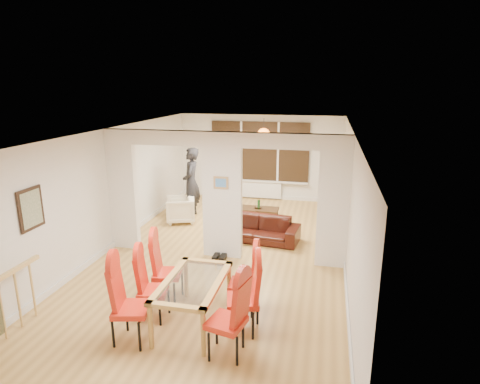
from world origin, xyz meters
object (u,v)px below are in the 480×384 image
(person, at_px, (191,183))
(coffee_table, at_px, (259,212))
(dining_chair_la, at_px, (131,303))
(armchair, at_px, (180,210))
(bowl, at_px, (258,207))
(dining_chair_rb, at_px, (243,295))
(dining_chair_lb, at_px, (153,286))
(dining_table, at_px, (194,302))
(bottle, at_px, (259,204))
(television, at_px, (323,209))
(dining_chair_lc, at_px, (167,269))
(dining_chair_rc, at_px, (243,280))
(dining_chair_ra, at_px, (226,316))
(sofa, at_px, (257,228))

(person, bearing_deg, coffee_table, 89.32)
(dining_chair_la, distance_m, armchair, 5.05)
(armchair, bearing_deg, bowl, 94.28)
(coffee_table, height_order, bowl, bowl)
(dining_chair_rb, bearing_deg, coffee_table, 82.91)
(dining_chair_la, bearing_deg, person, 87.29)
(dining_chair_lb, height_order, person, person)
(dining_table, bearing_deg, dining_chair_lb, -179.63)
(coffee_table, relative_size, bottle, 3.84)
(television, bearing_deg, person, 94.51)
(dining_chair_lb, distance_m, dining_chair_lc, 0.56)
(bottle, bearing_deg, coffee_table, 84.18)
(armchair, height_order, television, armchair)
(armchair, distance_m, bottle, 2.09)
(dining_chair_rb, distance_m, bottle, 5.16)
(dining_table, distance_m, dining_chair_lb, 0.67)
(bottle, bearing_deg, dining_table, -91.13)
(dining_table, xyz_separation_m, bowl, (0.07, 5.15, -0.09))
(person, distance_m, bowl, 1.92)
(dining_chair_la, bearing_deg, bowl, 69.30)
(television, height_order, bottle, television)
(dining_chair_lb, height_order, dining_chair_rc, dining_chair_rc)
(dining_chair_lb, distance_m, coffee_table, 5.23)
(person, bearing_deg, bottle, 87.52)
(dining_chair_ra, xyz_separation_m, television, (1.13, 5.87, -0.27))
(television, bearing_deg, bottle, 92.56)
(coffee_table, bearing_deg, armchair, -156.42)
(bowl, bearing_deg, sofa, -80.69)
(dining_chair_lb, xyz_separation_m, bowl, (0.71, 5.15, -0.27))
(dining_chair_lb, bearing_deg, coffee_table, 69.48)
(dining_chair_ra, xyz_separation_m, dining_chair_rb, (0.10, 0.58, 0.00))
(dining_chair_lc, relative_size, dining_chair_rb, 0.97)
(dining_chair_lc, xyz_separation_m, dining_chair_rc, (1.29, -0.06, -0.02))
(dining_chair_rc, bearing_deg, dining_table, -145.49)
(dining_chair_rb, distance_m, coffee_table, 5.24)
(coffee_table, relative_size, bowl, 5.08)
(sofa, xyz_separation_m, person, (-2.03, 1.30, 0.66))
(dining_table, height_order, dining_chair_la, dining_chair_la)
(dining_chair_rb, bearing_deg, sofa, 82.45)
(dining_chair_lc, xyz_separation_m, bowl, (0.71, 4.59, -0.29))
(person, bearing_deg, dining_chair_la, -1.57)
(dining_chair_lc, bearing_deg, sofa, 60.51)
(dining_chair_rc, bearing_deg, television, 74.06)
(dining_table, distance_m, person, 5.12)
(dining_table, bearing_deg, dining_chair_rc, 36.98)
(dining_chair_lc, height_order, coffee_table, dining_chair_lc)
(sofa, height_order, bottle, sofa)
(dining_chair_lc, relative_size, coffee_table, 1.07)
(dining_chair_rc, xyz_separation_m, armchair, (-2.48, 3.82, -0.20))
(television, bearing_deg, dining_chair_rb, 165.70)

